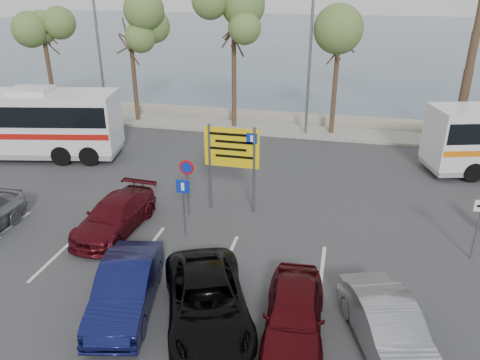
% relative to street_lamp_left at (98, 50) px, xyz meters
% --- Properties ---
extents(ground, '(120.00, 120.00, 0.00)m').
position_rel_street_lamp_left_xyz_m(ground, '(10.00, -13.52, -4.60)').
color(ground, '#343437').
rests_on(ground, ground).
extents(kerb_strip, '(44.00, 2.40, 0.15)m').
position_rel_street_lamp_left_xyz_m(kerb_strip, '(10.00, 0.48, -4.52)').
color(kerb_strip, gray).
rests_on(kerb_strip, ground).
extents(seawall, '(48.00, 0.80, 0.60)m').
position_rel_street_lamp_left_xyz_m(seawall, '(10.00, 2.48, -4.30)').
color(seawall, gray).
rests_on(seawall, ground).
extents(sea, '(140.00, 140.00, 0.00)m').
position_rel_street_lamp_left_xyz_m(sea, '(10.00, 46.48, -4.59)').
color(sea, '#3A505D').
rests_on(sea, ground).
extents(tree_far_left, '(3.20, 3.20, 7.60)m').
position_rel_street_lamp_left_xyz_m(tree_far_left, '(-4.00, 0.48, 1.73)').
color(tree_far_left, '#382619').
rests_on(tree_far_left, kerb_strip).
extents(tree_left, '(3.20, 3.20, 7.20)m').
position_rel_street_lamp_left_xyz_m(tree_left, '(2.00, 0.48, 1.41)').
color(tree_left, '#382619').
rests_on(tree_left, kerb_strip).
extents(tree_mid, '(3.20, 3.20, 8.00)m').
position_rel_street_lamp_left_xyz_m(tree_mid, '(8.50, 0.48, 2.06)').
color(tree_mid, '#382619').
rests_on(tree_mid, kerb_strip).
extents(tree_right, '(3.20, 3.20, 7.40)m').
position_rel_street_lamp_left_xyz_m(tree_right, '(14.50, 0.48, 1.57)').
color(tree_right, '#382619').
rests_on(tree_right, kerb_strip).
extents(street_lamp_left, '(0.45, 1.15, 8.01)m').
position_rel_street_lamp_left_xyz_m(street_lamp_left, '(0.00, 0.00, 0.00)').
color(street_lamp_left, slate).
rests_on(street_lamp_left, kerb_strip).
extents(street_lamp_right, '(0.45, 1.15, 8.01)m').
position_rel_street_lamp_left_xyz_m(street_lamp_right, '(13.00, 0.00, 0.00)').
color(street_lamp_right, slate).
rests_on(street_lamp_right, kerb_strip).
extents(direction_sign, '(2.20, 0.12, 3.60)m').
position_rel_street_lamp_left_xyz_m(direction_sign, '(11.00, -10.32, -2.17)').
color(direction_sign, slate).
rests_on(direction_sign, ground).
extents(sign_no_stop, '(0.60, 0.08, 2.35)m').
position_rel_street_lamp_left_xyz_m(sign_no_stop, '(9.40, -11.13, -3.02)').
color(sign_no_stop, slate).
rests_on(sign_no_stop, ground).
extents(sign_parking, '(0.50, 0.07, 2.25)m').
position_rel_street_lamp_left_xyz_m(sign_parking, '(9.80, -12.73, -3.13)').
color(sign_parking, slate).
rests_on(sign_parking, ground).
extents(sign_taxi, '(0.50, 0.07, 2.20)m').
position_rel_street_lamp_left_xyz_m(sign_taxi, '(19.80, -12.03, -3.18)').
color(sign_taxi, slate).
rests_on(sign_taxi, ground).
extents(lane_markings, '(12.02, 4.20, 0.01)m').
position_rel_street_lamp_left_xyz_m(lane_markings, '(8.86, -14.52, -4.60)').
color(lane_markings, silver).
rests_on(lane_markings, ground).
extents(coach_bus_left, '(12.07, 4.76, 3.68)m').
position_rel_street_lamp_left_xyz_m(coach_bus_left, '(-2.00, -7.02, -2.89)').
color(coach_bus_left, silver).
rests_on(coach_bus_left, ground).
extents(car_blue, '(2.36, 4.48, 1.40)m').
position_rel_street_lamp_left_xyz_m(car_blue, '(9.52, -17.02, -3.90)').
color(car_blue, '#0D1140').
rests_on(car_blue, ground).
extents(car_maroon, '(2.03, 4.42, 1.25)m').
position_rel_street_lamp_left_xyz_m(car_maroon, '(7.12, -12.96, -3.97)').
color(car_maroon, '#4F0D15').
rests_on(car_maroon, ground).
extents(car_red, '(1.82, 4.02, 1.34)m').
position_rel_street_lamp_left_xyz_m(car_red, '(14.32, -16.99, -3.93)').
color(car_red, '#460A0E').
rests_on(car_red, ground).
extents(suv_black, '(3.83, 5.24, 1.32)m').
position_rel_street_lamp_left_xyz_m(suv_black, '(11.92, -17.02, -3.94)').
color(suv_black, black).
rests_on(suv_black, ground).
extents(car_silver_b, '(2.68, 4.33, 1.35)m').
position_rel_street_lamp_left_xyz_m(car_silver_b, '(16.72, -17.02, -3.93)').
color(car_silver_b, gray).
rests_on(car_silver_b, ground).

